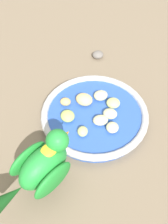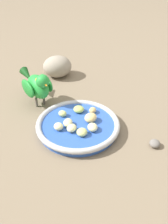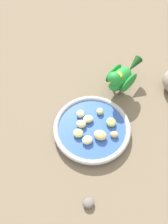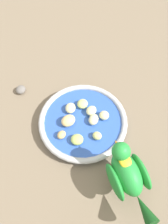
{
  "view_description": "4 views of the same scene",
  "coord_description": "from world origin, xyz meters",
  "views": [
    {
      "loc": [
        0.42,
        -0.02,
        0.51
      ],
      "look_at": [
        0.04,
        -0.04,
        0.05
      ],
      "focal_mm": 45.15,
      "sensor_mm": 36.0,
      "label": 1
    },
    {
      "loc": [
        -0.18,
        0.58,
        0.51
      ],
      "look_at": [
        0.01,
        -0.03,
        0.05
      ],
      "focal_mm": 44.77,
      "sensor_mm": 36.0,
      "label": 2
    },
    {
      "loc": [
        -0.32,
        -0.0,
        0.64
      ],
      "look_at": [
        0.05,
        0.01,
        0.07
      ],
      "focal_mm": 37.04,
      "sensor_mm": 36.0,
      "label": 3
    },
    {
      "loc": [
        0.17,
        -0.27,
        0.56
      ],
      "look_at": [
        0.02,
        0.0,
        0.04
      ],
      "focal_mm": 36.55,
      "sensor_mm": 36.0,
      "label": 4
    }
  ],
  "objects": [
    {
      "name": "apple_piece_1",
      "position": [
        0.04,
        -0.07,
        0.03
      ],
      "size": [
        0.04,
        0.04,
        0.02
      ],
      "primitive_type": "ellipsoid",
      "rotation": [
        0.0,
        0.0,
        0.55
      ],
      "color": "#B2CC66",
      "rests_on": "feeding_bowl"
    },
    {
      "name": "apple_piece_4",
      "position": [
        0.0,
        -0.08,
        0.03
      ],
      "size": [
        0.02,
        0.03,
        0.02
      ],
      "primitive_type": "ellipsoid",
      "rotation": [
        0.0,
        0.0,
        4.63
      ],
      "color": "tan",
      "rests_on": "feeding_bowl"
    },
    {
      "name": "apple_piece_3",
      "position": [
        -0.01,
        -0.04,
        0.03
      ],
      "size": [
        0.04,
        0.05,
        0.02
      ],
      "primitive_type": "ellipsoid",
      "rotation": [
        0.0,
        0.0,
        1.18
      ],
      "color": "#E5C67F",
      "rests_on": "feeding_bowl"
    },
    {
      "name": "apple_piece_5",
      "position": [
        0.08,
        -0.04,
        0.03
      ],
      "size": [
        0.03,
        0.02,
        0.02
      ],
      "primitive_type": "ellipsoid",
      "rotation": [
        0.0,
        0.0,
        3.05
      ],
      "color": "#C6D17A",
      "rests_on": "feeding_bowl"
    },
    {
      "name": "apple_piece_6",
      "position": [
        0.0,
        0.03,
        0.03
      ],
      "size": [
        0.03,
        0.03,
        0.02
      ],
      "primitive_type": "ellipsoid",
      "rotation": [
        0.0,
        0.0,
        4.8
      ],
      "color": "#C6D17A",
      "rests_on": "feeding_bowl"
    },
    {
      "name": "apple_piece_0",
      "position": [
        0.05,
        0.0,
        0.03
      ],
      "size": [
        0.03,
        0.04,
        0.02
      ],
      "primitive_type": "ellipsoid",
      "rotation": [
        0.0,
        0.0,
        4.9
      ],
      "color": "beige",
      "rests_on": "feeding_bowl"
    },
    {
      "name": "parrot",
      "position": [
        0.19,
        -0.1,
        0.07
      ],
      "size": [
        0.15,
        0.14,
        0.13
      ],
      "rotation": [
        0.0,
        0.0,
        2.46
      ],
      "color": "#59544C",
      "rests_on": "ground_plane"
    },
    {
      "name": "pebble_0",
      "position": [
        -0.19,
        -0.01,
        0.01
      ],
      "size": [
        0.03,
        0.04,
        0.02
      ],
      "primitive_type": "ellipsoid",
      "rotation": [
        0.0,
        0.0,
        4.92
      ],
      "color": "slate",
      "rests_on": "ground_plane"
    },
    {
      "name": "ground_plane",
      "position": [
        0.0,
        0.0,
        0.0
      ],
      "size": [
        4.0,
        4.0,
        0.0
      ],
      "primitive_type": "plane",
      "color": "#756651"
    },
    {
      "name": "apple_piece_2",
      "position": [
        0.03,
        0.02,
        0.03
      ],
      "size": [
        0.03,
        0.03,
        0.02
      ],
      "primitive_type": "ellipsoid",
      "rotation": [
        0.0,
        0.0,
        1.4
      ],
      "color": "beige",
      "rests_on": "feeding_bowl"
    },
    {
      "name": "apple_piece_7",
      "position": [
        0.07,
        0.02,
        0.03
      ],
      "size": [
        0.04,
        0.04,
        0.02
      ],
      "primitive_type": "ellipsoid",
      "rotation": [
        0.0,
        0.0,
        5.48
      ],
      "color": "beige",
      "rests_on": "feeding_bowl"
    },
    {
      "name": "feeding_bowl",
      "position": [
        0.02,
        -0.01,
        0.02
      ],
      "size": [
        0.24,
        0.24,
        0.03
      ],
      "color": "#2D56B7",
      "rests_on": "ground_plane"
    },
    {
      "name": "apple_piece_8",
      "position": [
        -0.02,
        -0.0,
        0.03
      ],
      "size": [
        0.04,
        0.04,
        0.02
      ],
      "primitive_type": "ellipsoid",
      "rotation": [
        0.0,
        0.0,
        1.96
      ],
      "color": "beige",
      "rests_on": "feeding_bowl"
    }
  ]
}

